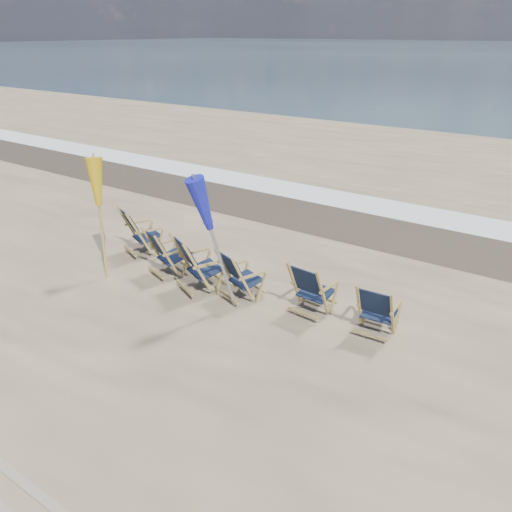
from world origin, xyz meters
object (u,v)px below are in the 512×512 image
(beach_chair_0, at_px, (139,236))
(beach_chair_4, at_px, (322,295))
(beach_chair_1, at_px, (167,258))
(beach_chair_3, at_px, (243,282))
(beach_chair_5, at_px, (392,316))
(umbrella_yellow, at_px, (96,189))
(beach_chair_2, at_px, (198,271))
(umbrella_blue, at_px, (216,206))

(beach_chair_0, relative_size, beach_chair_4, 1.07)
(beach_chair_1, distance_m, beach_chair_3, 1.69)
(beach_chair_4, distance_m, beach_chair_5, 1.11)
(beach_chair_0, xyz_separation_m, beach_chair_4, (4.13, -0.06, -0.04))
(beach_chair_4, height_order, umbrella_yellow, umbrella_yellow)
(beach_chair_5, bearing_deg, beach_chair_0, -3.29)
(beach_chair_3, relative_size, beach_chair_4, 0.99)
(beach_chair_0, bearing_deg, beach_chair_4, -158.54)
(beach_chair_2, bearing_deg, beach_chair_0, 8.01)
(beach_chair_2, xyz_separation_m, beach_chair_3, (0.79, 0.21, -0.07))
(beach_chair_1, relative_size, beach_chair_4, 0.99)
(beach_chair_3, bearing_deg, beach_chair_4, -145.75)
(beach_chair_4, distance_m, umbrella_blue, 2.15)
(umbrella_yellow, bearing_deg, beach_chair_1, 22.85)
(beach_chair_4, bearing_deg, beach_chair_1, 11.24)
(beach_chair_5, height_order, umbrella_blue, umbrella_blue)
(beach_chair_1, relative_size, umbrella_blue, 0.40)
(beach_chair_2, relative_size, umbrella_blue, 0.46)
(umbrella_blue, bearing_deg, beach_chair_5, 14.66)
(beach_chair_5, xyz_separation_m, umbrella_blue, (-2.66, -0.70, 1.38))
(beach_chair_1, bearing_deg, beach_chair_4, -154.64)
(beach_chair_0, xyz_separation_m, umbrella_yellow, (0.01, -0.88, 1.18))
(beach_chair_0, xyz_separation_m, beach_chair_5, (5.24, -0.01, -0.06))
(beach_chair_3, distance_m, beach_chair_5, 2.44)
(beach_chair_0, distance_m, umbrella_blue, 2.98)
(beach_chair_1, distance_m, umbrella_yellow, 1.72)
(beach_chair_2, distance_m, beach_chair_4, 2.16)
(beach_chair_0, distance_m, beach_chair_5, 5.24)
(beach_chair_1, xyz_separation_m, beach_chair_4, (2.99, 0.34, 0.00))
(umbrella_yellow, relative_size, umbrella_blue, 0.94)
(beach_chair_3, xyz_separation_m, beach_chair_4, (1.30, 0.33, 0.01))
(beach_chair_2, bearing_deg, beach_chair_3, -140.77)
(beach_chair_1, height_order, umbrella_blue, umbrella_blue)
(beach_chair_1, distance_m, beach_chair_4, 3.01)
(beach_chair_0, relative_size, umbrella_blue, 0.44)
(beach_chair_2, bearing_deg, umbrella_yellow, 32.18)
(beach_chair_0, height_order, beach_chair_4, beach_chair_0)
(umbrella_blue, bearing_deg, beach_chair_3, 51.59)
(beach_chair_4, distance_m, umbrella_yellow, 4.37)
(beach_chair_0, height_order, beach_chair_5, beach_chair_0)
(beach_chair_5, distance_m, umbrella_yellow, 5.44)
(beach_chair_5, xyz_separation_m, umbrella_yellow, (-5.23, -0.87, 1.24))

